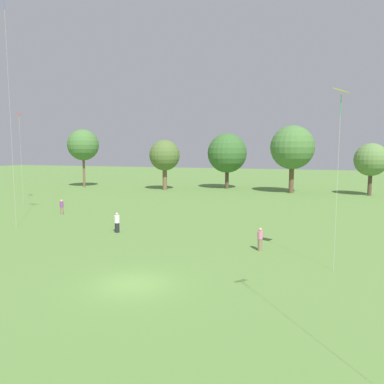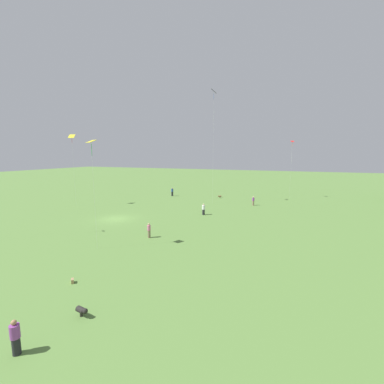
% 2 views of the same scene
% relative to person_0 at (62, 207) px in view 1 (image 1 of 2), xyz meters
% --- Properties ---
extents(ground_plane, '(240.00, 240.00, 0.00)m').
position_rel_person_0_xyz_m(ground_plane, '(17.15, -16.46, -0.81)').
color(ground_plane, '#5B843D').
extents(tree_0, '(5.75, 5.75, 10.74)m').
position_rel_person_0_xyz_m(tree_0, '(-15.35, 26.43, 7.03)').
color(tree_0, brown).
rests_on(tree_0, ground_plane).
extents(tree_1, '(5.30, 5.30, 8.68)m').
position_rel_person_0_xyz_m(tree_1, '(0.88, 26.77, 5.15)').
color(tree_1, brown).
rests_on(tree_1, ground_plane).
extents(tree_2, '(7.02, 7.02, 9.88)m').
position_rel_person_0_xyz_m(tree_2, '(10.66, 32.39, 5.54)').
color(tree_2, brown).
rests_on(tree_2, ground_plane).
extents(tree_3, '(6.99, 6.99, 10.85)m').
position_rel_person_0_xyz_m(tree_3, '(22.17, 28.73, 6.50)').
color(tree_3, brown).
rests_on(tree_3, ground_plane).
extents(tree_4, '(4.97, 4.97, 7.98)m').
position_rel_person_0_xyz_m(tree_4, '(33.75, 29.00, 4.65)').
color(tree_4, brown).
rests_on(tree_4, ground_plane).
extents(person_0, '(0.42, 0.42, 1.63)m').
position_rel_person_0_xyz_m(person_0, '(0.00, 0.00, 0.00)').
color(person_0, '#847056').
rests_on(person_0, ground_plane).
extents(person_2, '(0.41, 0.41, 1.63)m').
position_rel_person_0_xyz_m(person_2, '(22.50, -7.81, 0.01)').
color(person_2, '#847056').
rests_on(person_2, ground_plane).
extents(person_3, '(0.63, 0.63, 1.71)m').
position_rel_person_0_xyz_m(person_3, '(10.13, -5.85, 0.03)').
color(person_3, '#232328').
rests_on(person_3, ground_plane).
extents(kite_1, '(1.19, 0.97, 20.41)m').
position_rel_person_0_xyz_m(kite_1, '(0.80, -7.36, 18.33)').
color(kite_1, black).
rests_on(kite_1, ground_plane).
extents(kite_3, '(0.76, 0.79, 11.81)m').
position_rel_person_0_xyz_m(kite_3, '(-10.58, 5.81, 10.02)').
color(kite_3, red).
rests_on(kite_3, ground_plane).
extents(kite_4, '(0.92, 0.94, 10.39)m').
position_rel_person_0_xyz_m(kite_4, '(27.21, -10.80, 8.92)').
color(kite_4, yellow).
rests_on(kite_4, ground_plane).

